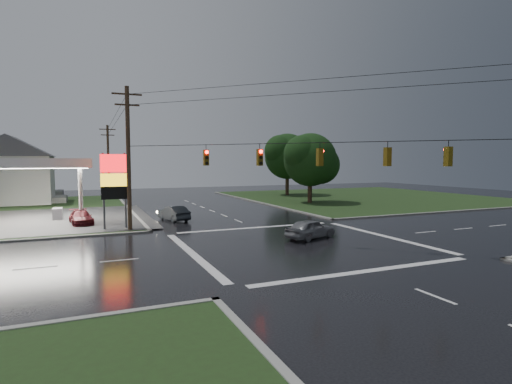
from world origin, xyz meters
name	(u,v)px	position (x,y,z in m)	size (l,w,h in m)	color
ground	(298,244)	(0.00, 0.00, 0.00)	(120.00, 120.00, 0.00)	black
grass_ne	(365,197)	(26.00, 26.00, 0.04)	(36.00, 36.00, 0.08)	#1F3015
pylon_sign	(114,179)	(-10.50, 10.50, 4.01)	(2.00, 0.35, 6.00)	#59595E
utility_pole_nw	(128,156)	(-9.50, 9.50, 5.72)	(2.20, 0.32, 11.00)	#382619
utility_pole_n	(108,161)	(-9.50, 38.00, 5.47)	(2.20, 0.32, 10.50)	#382619
traffic_signals	(299,143)	(0.02, -0.02, 6.48)	(26.87, 26.87, 1.47)	black
house_near	(13,169)	(-20.95, 36.00, 4.41)	(11.05, 8.48, 8.60)	silver
house_far	(18,168)	(-21.95, 48.00, 4.41)	(11.05, 8.48, 8.60)	silver
tree_ne_near	(311,160)	(14.14, 21.99, 5.56)	(7.99, 6.80, 8.98)	black
tree_ne_far	(288,156)	(17.15, 33.99, 6.18)	(8.46, 7.20, 9.80)	black
car_north	(174,213)	(-5.31, 13.53, 0.67)	(1.42, 4.09, 1.35)	black
car_crossing	(310,229)	(1.69, 1.32, 0.68)	(1.61, 3.99, 1.36)	slate
car_pump	(81,218)	(-13.00, 14.32, 0.59)	(1.65, 4.06, 1.18)	#561319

